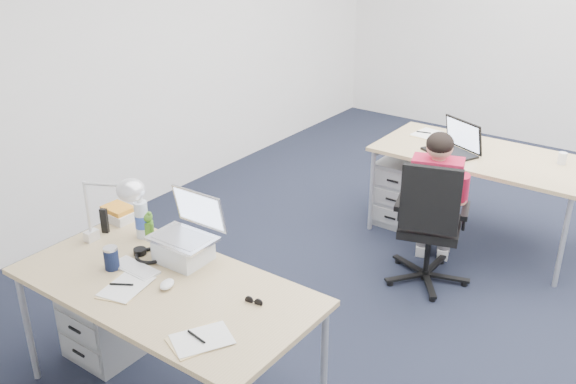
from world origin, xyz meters
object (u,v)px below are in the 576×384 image
at_px(silver_laptop, 182,231).
at_px(water_bottle, 141,217).
at_px(desk_far, 482,159).
at_px(office_chair, 428,248).
at_px(computer_mouse, 167,284).
at_px(sunglasses, 254,301).
at_px(book_stack, 118,213).
at_px(cordless_phone, 104,221).
at_px(far_cup, 562,158).
at_px(drawer_pedestal_near, 112,309).
at_px(can_koozie, 111,258).
at_px(desk_lamp, 104,208).
at_px(dark_laptop, 451,137).
at_px(drawer_pedestal_far, 406,190).
at_px(headphones, 151,255).
at_px(wireless_keyboard, 135,268).
at_px(bear_figurine, 148,224).
at_px(seated_person, 435,202).
at_px(desk_near, 165,292).

xyz_separation_m(silver_laptop, water_bottle, (-0.38, 0.06, -0.05)).
height_order(desk_far, water_bottle, water_bottle).
relative_size(office_chair, computer_mouse, 9.47).
bearing_deg(water_bottle, sunglasses, -9.32).
relative_size(book_stack, cordless_phone, 1.26).
bearing_deg(water_bottle, computer_mouse, -30.91).
xyz_separation_m(desk_far, far_cup, (0.55, 0.14, 0.09)).
height_order(office_chair, drawer_pedestal_near, office_chair).
height_order(desk_far, can_koozie, can_koozie).
bearing_deg(desk_lamp, sunglasses, -17.49).
distance_m(dark_laptop, far_cup, 0.81).
xyz_separation_m(office_chair, desk_lamp, (-1.13, -1.82, 0.71)).
distance_m(desk_far, far_cup, 0.57).
xyz_separation_m(drawer_pedestal_far, book_stack, (-0.79, -2.37, 0.50)).
relative_size(drawer_pedestal_far, book_stack, 2.88).
xyz_separation_m(drawer_pedestal_near, book_stack, (-0.15, 0.25, 0.50)).
distance_m(headphones, book_stack, 0.54).
distance_m(desk_lamp, far_cup, 3.28).
height_order(silver_laptop, wireless_keyboard, silver_laptop).
bearing_deg(bear_figurine, water_bottle, -145.73).
bearing_deg(desk_lamp, headphones, -7.59).
relative_size(seated_person, far_cup, 12.58).
xyz_separation_m(office_chair, sunglasses, (-0.13, -1.77, 0.47)).
height_order(bear_figurine, book_stack, bear_figurine).
bearing_deg(far_cup, drawer_pedestal_near, -122.70).
height_order(office_chair, wireless_keyboard, office_chair).
bearing_deg(bear_figurine, book_stack, 179.25).
bearing_deg(silver_laptop, desk_lamp, -162.64).
bearing_deg(can_koozie, seated_person, 66.95).
xyz_separation_m(desk_far, seated_person, (-0.07, -0.68, -0.12)).
height_order(can_koozie, book_stack, can_koozie).
bearing_deg(cordless_phone, computer_mouse, -40.94).
height_order(silver_laptop, dark_laptop, silver_laptop).
relative_size(wireless_keyboard, computer_mouse, 2.78).
xyz_separation_m(headphones, dark_laptop, (0.68, 2.44, 0.12)).
relative_size(office_chair, dark_laptop, 2.57).
xyz_separation_m(silver_laptop, headphones, (-0.17, -0.09, -0.16)).
relative_size(computer_mouse, headphones, 0.45).
bearing_deg(sunglasses, computer_mouse, -171.62).
height_order(desk_far, sunglasses, sunglasses).
bearing_deg(drawer_pedestal_far, silver_laptop, -92.83).
height_order(desk_near, office_chair, office_chair).
bearing_deg(desk_far, bear_figurine, -113.77).
bearing_deg(desk_far, silver_laptop, -106.07).
bearing_deg(drawer_pedestal_far, desk_far, 2.41).
bearing_deg(office_chair, silver_laptop, -129.75).
xyz_separation_m(seated_person, computer_mouse, (-0.53, -2.07, 0.19)).
height_order(headphones, cordless_phone, cordless_phone).
relative_size(drawer_pedestal_near, computer_mouse, 5.46).
xyz_separation_m(office_chair, book_stack, (-1.36, -1.56, 0.50)).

